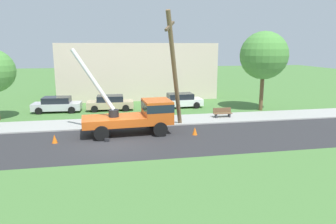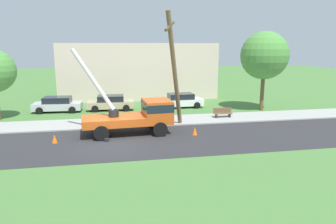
# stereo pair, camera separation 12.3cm
# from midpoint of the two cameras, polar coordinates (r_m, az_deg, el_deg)

# --- Properties ---
(ground_plane) EXTENTS (120.00, 120.00, 0.00)m
(ground_plane) POSITION_cam_midpoint_polar(r_m,az_deg,el_deg) (32.37, -10.44, 0.80)
(ground_plane) COLOR #477538
(road_asphalt) EXTENTS (80.00, 7.10, 0.01)m
(road_asphalt) POSITION_cam_midpoint_polar(r_m,az_deg,el_deg) (20.71, -9.99, -5.51)
(road_asphalt) COLOR #2B2B2D
(road_asphalt) RESTS_ON ground
(sidewalk_strip) EXTENTS (80.00, 3.41, 0.10)m
(sidewalk_strip) POSITION_cam_midpoint_polar(r_m,az_deg,el_deg) (25.76, -10.24, -1.94)
(sidewalk_strip) COLOR #9E9E99
(sidewalk_strip) RESTS_ON ground
(utility_truck) EXTENTS (6.90, 3.21, 5.98)m
(utility_truck) POSITION_cam_midpoint_polar(r_m,az_deg,el_deg) (22.40, -5.39, -0.33)
(utility_truck) COLOR #C65119
(utility_truck) RESTS_ON ground
(leaning_utility_pole) EXTENTS (2.04, 3.42, 8.55)m
(leaning_utility_pole) POSITION_cam_midpoint_polar(r_m,az_deg,el_deg) (23.05, 1.01, 7.52)
(leaning_utility_pole) COLOR brown
(leaning_utility_pole) RESTS_ON ground
(traffic_cone_ahead) EXTENTS (0.36, 0.36, 0.56)m
(traffic_cone_ahead) POSITION_cam_midpoint_polar(r_m,az_deg,el_deg) (22.19, 4.71, -3.44)
(traffic_cone_ahead) COLOR orange
(traffic_cone_ahead) RESTS_ON ground
(traffic_cone_behind) EXTENTS (0.36, 0.36, 0.56)m
(traffic_cone_behind) POSITION_cam_midpoint_polar(r_m,az_deg,el_deg) (21.59, -19.98, -4.58)
(traffic_cone_behind) COLOR orange
(traffic_cone_behind) RESTS_ON ground
(parked_sedan_silver) EXTENTS (4.50, 2.20, 1.42)m
(parked_sedan_silver) POSITION_cam_midpoint_polar(r_m,az_deg,el_deg) (31.43, -19.53, 1.29)
(parked_sedan_silver) COLOR #B7B7BF
(parked_sedan_silver) RESTS_ON ground
(parked_sedan_tan) EXTENTS (4.46, 2.13, 1.42)m
(parked_sedan_tan) POSITION_cam_midpoint_polar(r_m,az_deg,el_deg) (31.02, -10.50, 1.65)
(parked_sedan_tan) COLOR tan
(parked_sedan_tan) RESTS_ON ground
(parked_sedan_white) EXTENTS (4.45, 2.11, 1.42)m
(parked_sedan_white) POSITION_cam_midpoint_polar(r_m,az_deg,el_deg) (31.83, 2.10, 2.11)
(parked_sedan_white) COLOR silver
(parked_sedan_white) RESTS_ON ground
(park_bench) EXTENTS (1.60, 0.45, 0.90)m
(park_bench) POSITION_cam_midpoint_polar(r_m,az_deg,el_deg) (27.46, 9.68, -0.18)
(park_bench) COLOR brown
(park_bench) RESTS_ON ground
(roadside_tree_far) EXTENTS (4.47, 4.47, 7.47)m
(roadside_tree_far) POSITION_cam_midpoint_polar(r_m,az_deg,el_deg) (31.22, 16.82, 9.74)
(roadside_tree_far) COLOR brown
(roadside_tree_far) RESTS_ON ground
(lowrise_building_backdrop) EXTENTS (18.00, 6.00, 6.40)m
(lowrise_building_backdrop) POSITION_cam_midpoint_polar(r_m,az_deg,el_deg) (38.20, -5.66, 7.47)
(lowrise_building_backdrop) COLOR beige
(lowrise_building_backdrop) RESTS_ON ground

